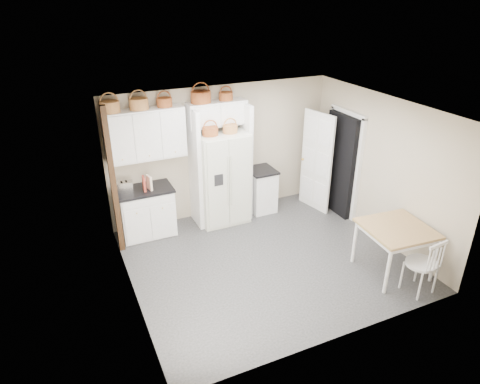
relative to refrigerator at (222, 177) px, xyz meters
name	(u,v)px	position (x,y,z in m)	size (l,w,h in m)	color
floor	(267,259)	(0.15, -1.65, -0.91)	(4.50, 4.50, 0.00)	#262527
ceiling	(272,111)	(0.15, -1.65, 1.69)	(4.50, 4.50, 0.00)	white
wall_back	(222,151)	(0.15, 0.35, 0.39)	(4.50, 4.50, 0.00)	tan
wall_left	(126,220)	(-2.10, -1.65, 0.39)	(4.00, 4.00, 0.00)	tan
wall_right	(381,169)	(2.40, -1.65, 0.39)	(4.00, 4.00, 0.00)	tan
refrigerator	(222,177)	(0.00, 0.00, 0.00)	(0.94, 0.75, 1.81)	beige
base_cab_left	(146,212)	(-1.50, 0.05, -0.46)	(0.97, 0.61, 0.89)	white
base_cab_right	(261,190)	(0.89, 0.05, -0.48)	(0.49, 0.59, 0.86)	white
dining_table	(393,249)	(1.85, -2.77, -0.49)	(0.99, 0.99, 0.83)	olive
windsor_chair	(421,263)	(1.86, -3.33, -0.41)	(0.49, 0.45, 1.00)	white
counter_left	(144,190)	(-1.50, 0.05, 0.01)	(1.01, 0.65, 0.04)	black
counter_right	(261,170)	(0.89, 0.05, -0.02)	(0.53, 0.63, 0.04)	black
toaster	(124,187)	(-1.83, 0.04, 0.13)	(0.29, 0.17, 0.20)	silver
cookbook_red	(144,184)	(-1.50, -0.03, 0.16)	(0.04, 0.18, 0.27)	#A63729
cookbook_cream	(149,183)	(-1.40, -0.03, 0.16)	(0.04, 0.18, 0.27)	beige
basket_upper_a	(110,107)	(-1.88, 0.18, 1.54)	(0.33, 0.33, 0.19)	olive
basket_upper_b	(139,104)	(-1.40, 0.18, 1.54)	(0.32, 0.32, 0.19)	olive
basket_upper_c	(164,102)	(-0.96, 0.18, 1.52)	(0.27, 0.27, 0.16)	maroon
basket_bridge_a	(201,97)	(-0.30, 0.18, 1.55)	(0.37, 0.37, 0.21)	maroon
basket_bridge_b	(226,96)	(0.19, 0.18, 1.52)	(0.26, 0.26, 0.15)	maroon
basket_fridge_a	(210,131)	(-0.24, -0.10, 0.98)	(0.29, 0.29, 0.15)	maroon
basket_fridge_b	(230,129)	(0.15, -0.10, 0.98)	(0.28, 0.28, 0.15)	olive
upper_cabinet	(145,134)	(-1.35, 0.18, 0.99)	(1.40, 0.34, 0.90)	white
bridge_cabinet	(217,113)	(0.00, 0.18, 1.22)	(1.12, 0.34, 0.45)	white
fridge_panel_left	(195,169)	(-0.51, 0.05, 0.24)	(0.08, 0.60, 2.30)	white
fridge_panel_right	(244,161)	(0.51, 0.05, 0.24)	(0.08, 0.60, 2.30)	white
trim_post	(113,183)	(-2.05, -0.30, 0.39)	(0.09, 0.09, 2.60)	black
doorway_void	(341,165)	(2.31, -0.65, 0.12)	(0.18, 0.85, 2.05)	black
door_slab	(316,162)	(1.95, -0.32, 0.12)	(0.80, 0.04, 2.05)	white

